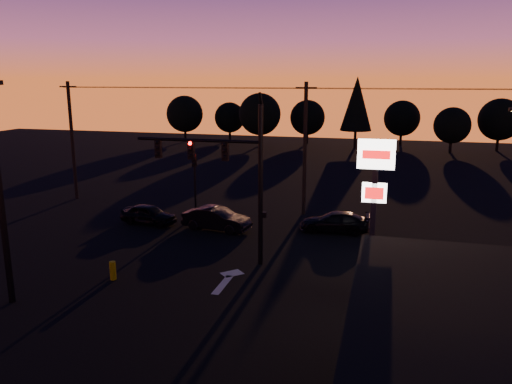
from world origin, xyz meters
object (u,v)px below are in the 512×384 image
car_left (148,214)px  car_right (335,222)px  car_mid (217,219)px  suv_parked (503,345)px  traffic_signal_mast (229,167)px  pylon_sign (375,185)px  secondary_signal (195,175)px  bollard (113,271)px

car_left → car_right: car_left is taller
car_mid → suv_parked: size_ratio=0.78×
traffic_signal_mast → car_right: size_ratio=2.02×
pylon_sign → car_mid: 12.89m
secondary_signal → pylon_sign: bearing=-39.8°
pylon_sign → car_right: pylon_sign is taller
car_mid → car_right: size_ratio=1.01×
car_mid → car_right: car_mid is taller
pylon_sign → bollard: (-11.66, -1.24, -4.47)m
secondary_signal → car_left: bearing=-133.6°
car_left → pylon_sign: bearing=-110.5°
secondary_signal → bollard: bearing=-88.3°
traffic_signal_mast → car_left: (-7.20, 5.08, -4.30)m
secondary_signal → suv_parked: (16.42, -14.38, -2.10)m
traffic_signal_mast → secondary_signal: size_ratio=1.97×
pylon_sign → suv_parked: (4.42, -4.40, -4.15)m
pylon_sign → car_mid: (-9.60, 7.50, -4.21)m
bollard → car_left: bearing=106.6°
secondary_signal → suv_parked: secondary_signal is taller
pylon_sign → suv_parked: size_ratio=1.24×
bollard → car_right: bearing=48.1°
secondary_signal → suv_parked: bearing=-41.2°
suv_parked → secondary_signal: bearing=115.4°
pylon_sign → car_left: pylon_sign is taller
car_left → car_mid: (4.69, -0.08, 0.07)m
secondary_signal → car_left: size_ratio=1.17×
secondary_signal → bollard: 11.49m
car_left → car_right: (11.82, 1.41, -0.02)m
car_mid → car_left: bearing=97.2°
traffic_signal_mast → bollard: bearing=-140.7°
car_left → car_mid: car_mid is taller
bollard → suv_parked: suv_parked is taller
bollard → suv_parked: (16.08, -3.16, 0.32)m
pylon_sign → suv_parked: pylon_sign is taller
car_right → suv_parked: size_ratio=0.78×
car_right → car_left: bearing=-86.8°
pylon_sign → secondary_signal: bearing=140.2°
suv_parked → bollard: bearing=145.5°
suv_parked → car_left: bearing=124.0°
traffic_signal_mast → car_mid: size_ratio=2.00×
secondary_signal → car_left: (-2.29, -2.41, -2.23)m
secondary_signal → pylon_sign: (12.00, -9.99, 2.05)m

